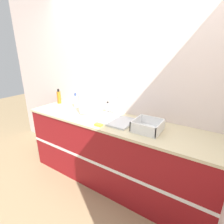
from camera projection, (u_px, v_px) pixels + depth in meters
name	position (u px, v px, depth m)	size (l,w,h in m)	color
ground_plane	(101.00, 194.00, 2.25)	(12.00, 12.00, 0.00)	#937A56
wall_back	(128.00, 86.00, 2.33)	(4.90, 0.06, 2.60)	silver
counter_cabinet	(114.00, 152.00, 2.34)	(2.53, 0.64, 0.93)	maroon
sink	(112.00, 119.00, 2.18)	(0.54, 0.36, 0.29)	silver
paper_towel_roll	(83.00, 104.00, 2.37)	(0.12, 0.12, 0.27)	#4C4C51
dish_rack	(148.00, 127.00, 1.90)	(0.29, 0.29, 0.12)	white
bottle_amber	(59.00, 97.00, 2.85)	(0.06, 0.06, 0.24)	#B26B19
bottle_clear	(76.00, 101.00, 2.65)	(0.06, 0.06, 0.22)	silver
soap_dispenser	(108.00, 108.00, 2.44)	(0.06, 0.06, 0.16)	silver
sponge	(99.00, 125.00, 2.03)	(0.09, 0.06, 0.02)	yellow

